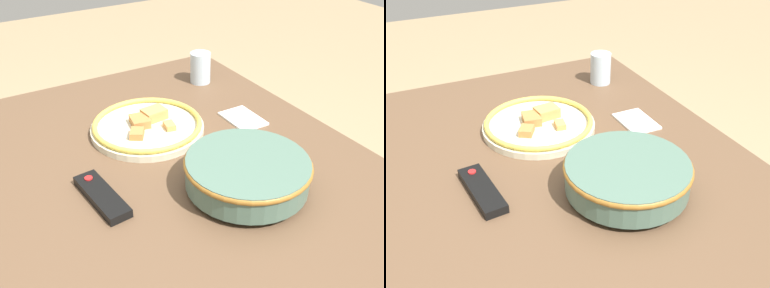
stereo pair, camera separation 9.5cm
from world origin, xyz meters
TOP-DOWN VIEW (x-y plane):
  - dining_table at (0.00, 0.00)m, footprint 1.15×0.98m
  - noodle_bowl at (-0.18, -0.12)m, footprint 0.28×0.28m
  - food_plate at (0.16, -0.05)m, footprint 0.30×0.30m
  - tv_remote at (-0.05, 0.17)m, footprint 0.18×0.07m
  - drinking_glass at (0.37, -0.34)m, footprint 0.07×0.07m
  - folded_napkin at (0.08, -0.31)m, footprint 0.13×0.09m

SIDE VIEW (x-z plane):
  - dining_table at x=0.00m, z-range 0.28..1.02m
  - folded_napkin at x=0.08m, z-range 0.74..0.75m
  - tv_remote at x=-0.05m, z-range 0.74..0.76m
  - food_plate at x=0.16m, z-range 0.73..0.78m
  - noodle_bowl at x=-0.18m, z-range 0.75..0.82m
  - drinking_glass at x=0.37m, z-range 0.74..0.84m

